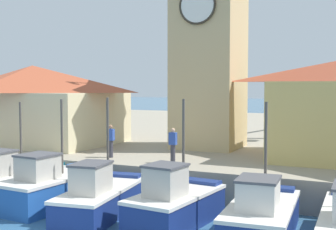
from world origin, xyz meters
name	(u,v)px	position (x,y,z in m)	size (l,w,h in m)	color
quay_wharf	(258,136)	(0.00, 27.48, 0.67)	(120.00, 40.00, 1.34)	#9E937F
fishing_boat_left_inner	(9,181)	(-5.32, 4.86, 0.73)	(2.38, 5.37, 4.16)	#196B7F
fishing_boat_mid_left	(52,187)	(-2.73, 4.53, 0.78)	(2.39, 4.83, 4.33)	#2356A8
fishing_boat_center	(100,197)	(-0.14, 4.13, 0.72)	(2.48, 5.18, 4.44)	navy
fishing_boat_mid_right	(175,204)	(2.83, 4.34, 0.76)	(2.40, 4.41, 4.42)	navy
fishing_boat_right_inner	(262,215)	(5.90, 4.32, 0.71)	(2.37, 4.92, 4.36)	navy
clock_tower	(209,30)	(0.33, 14.63, 8.00)	(4.04, 4.04, 14.24)	tan
warehouse_left	(33,103)	(-10.45, 12.38, 3.78)	(10.64, 6.97, 4.78)	beige
dock_worker_near_tower	(111,140)	(-2.78, 9.13, 2.18)	(0.34, 0.22, 1.62)	#33333D
dock_worker_along_quay	(173,145)	(0.68, 8.90, 2.18)	(0.34, 0.22, 1.62)	#33333D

